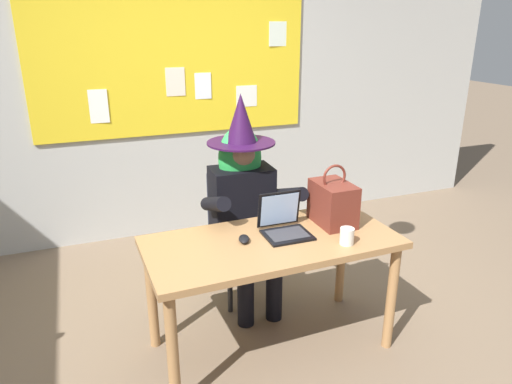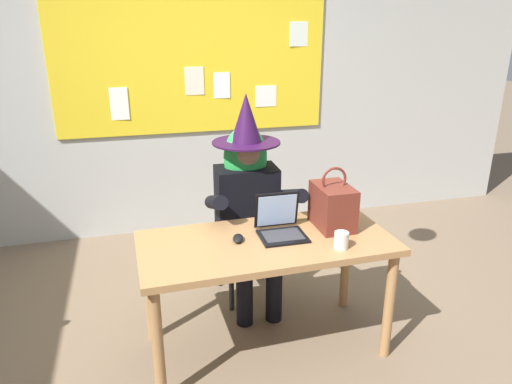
# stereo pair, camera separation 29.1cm
# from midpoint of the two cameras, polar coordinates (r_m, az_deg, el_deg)

# --- Properties ---
(ground_plane) EXTENTS (24.00, 24.00, 0.00)m
(ground_plane) POSITION_cam_midpoint_polar(r_m,az_deg,el_deg) (3.04, -2.92, -18.85)
(ground_plane) COLOR #75604C
(wall_back_bulletin) EXTENTS (6.70, 2.16, 2.82)m
(wall_back_bulletin) POSITION_cam_midpoint_polar(r_m,az_deg,el_deg) (4.35, -11.82, 13.13)
(wall_back_bulletin) COLOR #B2B2AD
(wall_back_bulletin) RESTS_ON ground
(desk_main) EXTENTS (1.46, 0.71, 0.73)m
(desk_main) POSITION_cam_midpoint_polar(r_m,az_deg,el_deg) (2.75, -1.12, -7.57)
(desk_main) COLOR #A37547
(desk_main) RESTS_ON ground
(chair_at_desk) EXTENTS (0.44, 0.44, 0.90)m
(chair_at_desk) POSITION_cam_midpoint_polar(r_m,az_deg,el_deg) (3.42, -4.55, -4.32)
(chair_at_desk) COLOR #2D3347
(chair_at_desk) RESTS_ON ground
(person_costumed) EXTENTS (0.60, 0.70, 1.47)m
(person_costumed) POSITION_cam_midpoint_polar(r_m,az_deg,el_deg) (3.20, -4.03, -0.35)
(person_costumed) COLOR black
(person_costumed) RESTS_ON ground
(laptop) EXTENTS (0.27, 0.26, 0.24)m
(laptop) POSITION_cam_midpoint_polar(r_m,az_deg,el_deg) (2.77, 0.41, -4.03)
(laptop) COLOR black
(laptop) RESTS_ON desk_main
(computer_mouse) EXTENTS (0.09, 0.12, 0.03)m
(computer_mouse) POSITION_cam_midpoint_polar(r_m,az_deg,el_deg) (2.68, -4.59, -5.75)
(computer_mouse) COLOR black
(computer_mouse) RESTS_ON desk_main
(handbag) EXTENTS (0.20, 0.30, 0.38)m
(handbag) POSITION_cam_midpoint_polar(r_m,az_deg,el_deg) (2.89, 6.45, -1.36)
(handbag) COLOR maroon
(handbag) RESTS_ON desk_main
(coffee_mug) EXTENTS (0.08, 0.08, 0.09)m
(coffee_mug) POSITION_cam_midpoint_polar(r_m,az_deg,el_deg) (2.66, 7.87, -5.38)
(coffee_mug) COLOR silver
(coffee_mug) RESTS_ON desk_main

